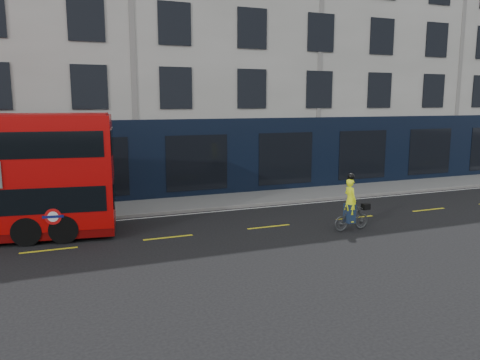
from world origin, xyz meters
TOP-DOWN VIEW (x-y plane):
  - ground at (0.00, 0.00)m, footprint 120.00×120.00m
  - pavement at (0.00, 6.50)m, footprint 60.00×3.00m
  - kerb at (0.00, 5.00)m, footprint 60.00×0.12m
  - building_terrace at (0.00, 12.94)m, footprint 50.00×10.07m
  - road_edge_line at (0.00, 4.70)m, footprint 58.00×0.10m
  - lane_dashes at (0.00, 1.50)m, footprint 58.00×0.12m
  - cyclist at (6.69, -0.09)m, footprint 1.59×0.62m

SIDE VIEW (x-z plane):
  - ground at x=0.00m, z-range 0.00..0.00m
  - road_edge_line at x=0.00m, z-range 0.00..0.01m
  - lane_dashes at x=0.00m, z-range 0.00..0.01m
  - pavement at x=0.00m, z-range 0.00..0.12m
  - kerb at x=0.00m, z-range 0.00..0.13m
  - cyclist at x=6.69m, z-range -0.35..1.86m
  - building_terrace at x=0.00m, z-range -0.01..14.99m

